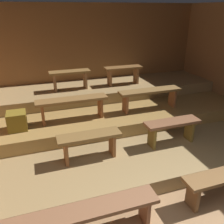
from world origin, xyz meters
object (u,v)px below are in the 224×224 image
at_px(bench_floor_left, 72,218).
at_px(bench_middle_right, 150,94).
at_px(bench_upper_left, 70,76).
at_px(bench_lower_left, 89,140).
at_px(bench_upper_right, 123,71).
at_px(bench_middle_left, 72,103).
at_px(bench_lower_right, 172,127).
at_px(wooden_crate_middle, 17,121).

distance_m(bench_floor_left, bench_middle_right, 3.08).
bearing_deg(bench_floor_left, bench_upper_left, 79.95).
bearing_deg(bench_lower_left, bench_upper_right, 56.97).
xyz_separation_m(bench_middle_right, bench_upper_left, (-1.47, 1.13, 0.23)).
height_order(bench_middle_left, bench_middle_right, same).
xyz_separation_m(bench_floor_left, bench_upper_right, (1.90, 3.36, 0.71)).
xyz_separation_m(bench_lower_right, bench_upper_right, (-0.09, 2.15, 0.49)).
bearing_deg(bench_upper_right, bench_middle_left, -142.44).
bearing_deg(wooden_crate_middle, bench_lower_right, -20.05).
xyz_separation_m(bench_floor_left, wooden_crate_middle, (-0.57, 2.15, 0.30)).
xyz_separation_m(bench_lower_left, bench_upper_right, (1.40, 2.15, 0.49)).
height_order(bench_lower_right, bench_middle_left, bench_middle_left).
relative_size(bench_middle_right, bench_upper_right, 1.46).
relative_size(bench_lower_left, bench_middle_right, 0.74).
xyz_separation_m(bench_middle_right, bench_upper_right, (-0.17, 1.13, 0.23)).
bearing_deg(wooden_crate_middle, bench_lower_left, -41.00).
height_order(bench_upper_right, wooden_crate_middle, bench_upper_right).
bearing_deg(bench_middle_right, wooden_crate_middle, -178.28).
distance_m(bench_middle_right, bench_upper_left, 1.87).
xyz_separation_m(bench_lower_left, bench_lower_right, (1.49, 0.00, 0.00)).
distance_m(bench_lower_right, bench_upper_left, 2.61).
relative_size(bench_middle_right, bench_upper_left, 1.46).
relative_size(bench_lower_right, bench_upper_left, 1.08).
height_order(bench_upper_left, bench_upper_right, same).
distance_m(bench_lower_left, wooden_crate_middle, 1.43).
bearing_deg(bench_upper_left, wooden_crate_middle, -134.02).
height_order(bench_upper_left, wooden_crate_middle, bench_upper_left).
bearing_deg(wooden_crate_middle, bench_floor_left, -75.07).
relative_size(bench_lower_left, bench_middle_left, 0.74).
bearing_deg(wooden_crate_middle, bench_upper_left, 45.98).
bearing_deg(bench_upper_right, bench_upper_left, 180.00).
xyz_separation_m(bench_lower_left, bench_middle_left, (-0.08, 1.02, 0.26)).
bearing_deg(bench_middle_left, wooden_crate_middle, -175.47).
relative_size(bench_lower_right, bench_upper_right, 1.08).
distance_m(bench_upper_left, wooden_crate_middle, 1.73).
distance_m(bench_floor_left, bench_upper_left, 3.49).
bearing_deg(bench_upper_right, bench_lower_right, -87.53).
bearing_deg(bench_upper_left, bench_floor_left, -100.05).
xyz_separation_m(bench_lower_left, wooden_crate_middle, (-1.08, 0.94, 0.08)).
bearing_deg(wooden_crate_middle, bench_middle_right, 1.72).
relative_size(bench_lower_left, bench_upper_left, 1.08).
bearing_deg(bench_middle_right, bench_lower_left, -146.99).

